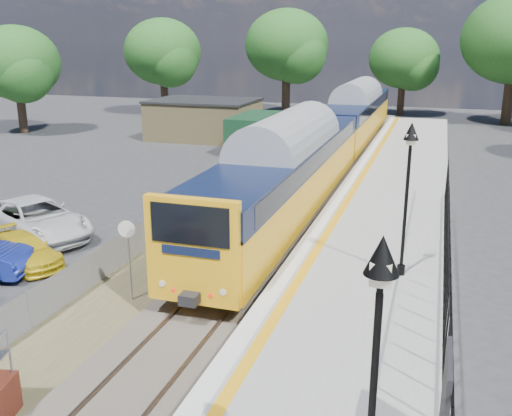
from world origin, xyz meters
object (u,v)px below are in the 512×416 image
at_px(victorian_lamp_north, 409,164).
at_px(speed_sign, 128,248).
at_px(victorian_lamp_south, 378,326).
at_px(train, 332,134).
at_px(car_yellow, 23,250).
at_px(car_white, 36,219).

height_order(victorian_lamp_north, speed_sign, victorian_lamp_north).
xyz_separation_m(victorian_lamp_south, speed_sign, (-8.00, 7.50, -2.54)).
relative_size(victorian_lamp_north, train, 0.11).
bearing_deg(car_yellow, victorian_lamp_south, -99.80).
height_order(victorian_lamp_south, car_white, victorian_lamp_south).
distance_m(victorian_lamp_north, car_yellow, 13.52).
distance_m(victorian_lamp_south, car_yellow, 16.37).
xyz_separation_m(speed_sign, car_yellow, (-5.15, 1.49, -1.22)).
bearing_deg(car_white, victorian_lamp_north, -71.44).
xyz_separation_m(victorian_lamp_south, train, (-5.50, 26.99, -1.96)).
bearing_deg(speed_sign, victorian_lamp_north, 6.89).
relative_size(victorian_lamp_south, car_yellow, 1.24).
height_order(train, car_white, train).
bearing_deg(victorian_lamp_south, car_white, 141.56).
bearing_deg(victorian_lamp_north, train, 107.32).
xyz_separation_m(train, speed_sign, (-2.50, -19.49, -0.59)).
height_order(victorian_lamp_south, victorian_lamp_north, same).
relative_size(victorian_lamp_south, speed_sign, 1.76).
relative_size(train, car_yellow, 10.96).
height_order(victorian_lamp_south, speed_sign, victorian_lamp_south).
distance_m(victorian_lamp_north, train, 17.91).
relative_size(car_yellow, car_white, 0.66).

